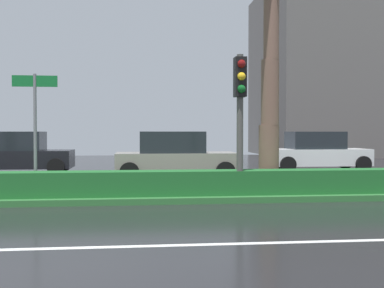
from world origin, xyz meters
TOP-DOWN VIEW (x-y plane):
  - ground_plane at (0.00, 9.00)m, footprint 90.00×42.00m
  - near_lane_divider_stripe at (0.00, 2.00)m, footprint 81.00×0.14m
  - median_strip at (0.00, 8.00)m, footprint 85.50×4.00m
  - median_hedge at (0.00, 6.60)m, footprint 76.50×0.70m
  - traffic_signal_median_right at (3.82, 6.31)m, footprint 0.28×0.43m
  - street_name_sign at (-1.20, 7.15)m, footprint 1.10×0.08m
  - car_in_traffic_second at (-3.56, 14.89)m, footprint 4.30×2.02m
  - car_in_traffic_third at (2.64, 12.07)m, footprint 4.30×2.02m
  - car_in_traffic_fourth at (9.16, 15.18)m, footprint 4.30×2.02m
  - building_far_right at (18.33, 29.37)m, footprint 15.57×10.52m

SIDE VIEW (x-z plane):
  - ground_plane at x=0.00m, z-range -0.10..0.00m
  - near_lane_divider_stripe at x=0.00m, z-range 0.00..0.01m
  - median_strip at x=0.00m, z-range 0.00..0.15m
  - median_hedge at x=0.00m, z-range 0.15..0.75m
  - car_in_traffic_second at x=-3.56m, z-range -0.03..1.69m
  - car_in_traffic_third at x=2.64m, z-range -0.03..1.69m
  - car_in_traffic_fourth at x=9.16m, z-range -0.03..1.69m
  - street_name_sign at x=-1.20m, z-range 0.58..3.58m
  - traffic_signal_median_right at x=3.82m, z-range 0.80..4.24m
  - building_far_right at x=18.33m, z-range 0.00..12.32m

